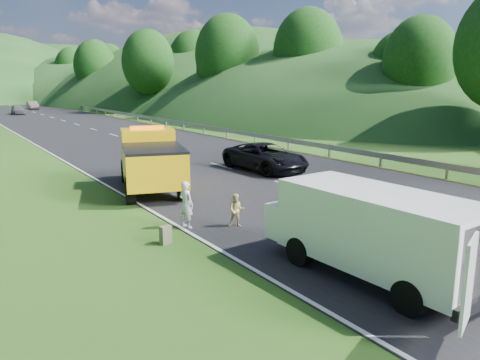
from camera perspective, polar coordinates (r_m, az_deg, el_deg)
ground at (r=16.38m, az=6.91°, el=-4.56°), size 320.00×320.00×0.00m
road_surface at (r=53.76m, az=-19.27°, el=6.40°), size 14.00×200.00×0.02m
guardrail at (r=67.76m, az=-15.95°, el=7.62°), size 0.06×140.00×1.52m
tree_line_right at (r=79.35m, az=-8.80°, el=8.52°), size 14.00×140.00×14.00m
tow_truck at (r=20.39m, az=-10.82°, el=2.38°), size 4.03×6.61×2.68m
white_van at (r=11.52m, az=15.82°, el=-5.77°), size 3.32×6.15×2.15m
woman at (r=15.23m, az=-6.51°, el=-5.83°), size 0.55×0.65×1.52m
child at (r=15.21m, az=-0.43°, el=-5.76°), size 0.67×0.63×1.09m
worker at (r=12.24m, az=24.63°, el=-11.44°), size 1.44×1.15×1.95m
suitcase at (r=13.79m, az=-9.06°, el=-6.64°), size 0.37×0.26×0.54m
passing_suv at (r=24.66m, az=3.08°, el=1.14°), size 2.61×5.22×1.42m
dist_car_a at (r=73.04m, az=-25.39°, el=7.22°), size 1.56×3.88×1.32m
dist_car_b at (r=85.45m, az=-23.92°, el=7.88°), size 1.38×3.95×1.30m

